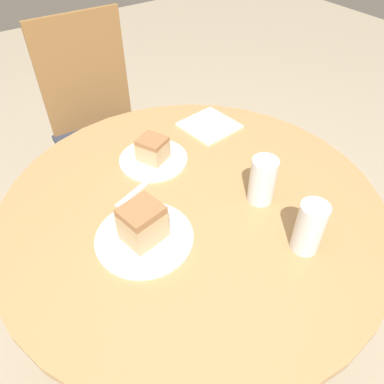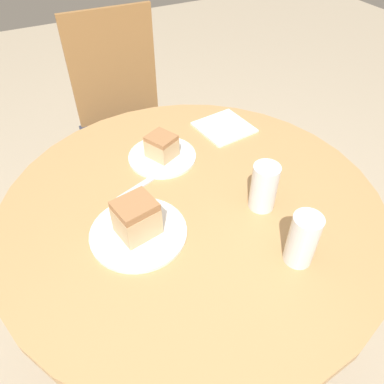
{
  "view_description": "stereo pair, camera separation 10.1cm",
  "coord_description": "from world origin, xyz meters",
  "px_view_note": "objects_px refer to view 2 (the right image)",
  "views": [
    {
      "loc": [
        -0.42,
        -0.6,
        1.51
      ],
      "look_at": [
        0.0,
        0.0,
        0.82
      ],
      "focal_mm": 35.0,
      "sensor_mm": 36.0,
      "label": 1
    },
    {
      "loc": [
        -0.33,
        -0.66,
        1.51
      ],
      "look_at": [
        0.0,
        0.0,
        0.82
      ],
      "focal_mm": 35.0,
      "sensor_mm": 36.0,
      "label": 2
    }
  ],
  "objects_px": {
    "chair": "(126,119)",
    "glass_lemonade": "(264,189)",
    "plate_near": "(162,157)",
    "cake_slice_far": "(136,218)",
    "glass_water": "(302,241)",
    "plate_far": "(139,232)",
    "cake_slice_near": "(162,146)"
  },
  "relations": [
    {
      "from": "chair",
      "to": "cake_slice_near",
      "type": "relative_size",
      "value": 9.41
    },
    {
      "from": "glass_water",
      "to": "plate_far",
      "type": "bearing_deg",
      "value": 141.88
    },
    {
      "from": "cake_slice_far",
      "to": "glass_water",
      "type": "bearing_deg",
      "value": -38.12
    },
    {
      "from": "plate_near",
      "to": "cake_slice_near",
      "type": "relative_size",
      "value": 2.01
    },
    {
      "from": "cake_slice_near",
      "to": "glass_lemonade",
      "type": "distance_m",
      "value": 0.35
    },
    {
      "from": "cake_slice_far",
      "to": "glass_water",
      "type": "xyz_separation_m",
      "value": [
        0.31,
        -0.24,
        0.0
      ]
    },
    {
      "from": "plate_near",
      "to": "glass_lemonade",
      "type": "height_order",
      "value": "glass_lemonade"
    },
    {
      "from": "chair",
      "to": "cake_slice_far",
      "type": "relative_size",
      "value": 8.98
    },
    {
      "from": "chair",
      "to": "plate_far",
      "type": "height_order",
      "value": "chair"
    },
    {
      "from": "chair",
      "to": "glass_lemonade",
      "type": "xyz_separation_m",
      "value": [
        0.07,
        -1.0,
        0.33
      ]
    },
    {
      "from": "plate_near",
      "to": "plate_far",
      "type": "relative_size",
      "value": 0.86
    },
    {
      "from": "plate_near",
      "to": "cake_slice_far",
      "type": "xyz_separation_m",
      "value": [
        -0.18,
        -0.26,
        0.05
      ]
    },
    {
      "from": "chair",
      "to": "cake_slice_far",
      "type": "xyz_separation_m",
      "value": [
        -0.27,
        -0.95,
        0.33
      ]
    },
    {
      "from": "plate_near",
      "to": "glass_water",
      "type": "relative_size",
      "value": 1.51
    },
    {
      "from": "plate_near",
      "to": "cake_slice_far",
      "type": "relative_size",
      "value": 1.92
    },
    {
      "from": "plate_near",
      "to": "glass_lemonade",
      "type": "distance_m",
      "value": 0.36
    },
    {
      "from": "chair",
      "to": "plate_far",
      "type": "relative_size",
      "value": 4.02
    },
    {
      "from": "cake_slice_far",
      "to": "plate_far",
      "type": "bearing_deg",
      "value": 90.0
    },
    {
      "from": "chair",
      "to": "glass_lemonade",
      "type": "height_order",
      "value": "chair"
    },
    {
      "from": "glass_lemonade",
      "to": "plate_near",
      "type": "bearing_deg",
      "value": 116.3
    },
    {
      "from": "plate_far",
      "to": "glass_lemonade",
      "type": "xyz_separation_m",
      "value": [
        0.34,
        -0.06,
        0.06
      ]
    },
    {
      "from": "cake_slice_near",
      "to": "glass_water",
      "type": "relative_size",
      "value": 0.75
    },
    {
      "from": "plate_near",
      "to": "plate_far",
      "type": "height_order",
      "value": "same"
    },
    {
      "from": "cake_slice_far",
      "to": "glass_lemonade",
      "type": "distance_m",
      "value": 0.34
    },
    {
      "from": "cake_slice_near",
      "to": "chair",
      "type": "bearing_deg",
      "value": 82.59
    },
    {
      "from": "glass_lemonade",
      "to": "glass_water",
      "type": "relative_size",
      "value": 0.97
    },
    {
      "from": "plate_far",
      "to": "glass_water",
      "type": "relative_size",
      "value": 1.76
    },
    {
      "from": "cake_slice_near",
      "to": "cake_slice_far",
      "type": "distance_m",
      "value": 0.32
    },
    {
      "from": "chair",
      "to": "glass_water",
      "type": "distance_m",
      "value": 1.24
    },
    {
      "from": "cake_slice_far",
      "to": "glass_water",
      "type": "relative_size",
      "value": 0.79
    },
    {
      "from": "plate_near",
      "to": "glass_lemonade",
      "type": "xyz_separation_m",
      "value": [
        0.16,
        -0.32,
        0.06
      ]
    },
    {
      "from": "plate_near",
      "to": "cake_slice_near",
      "type": "distance_m",
      "value": 0.04
    }
  ]
}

